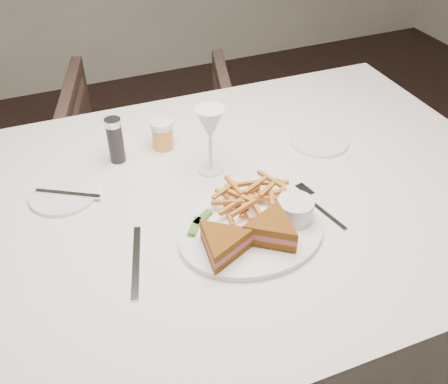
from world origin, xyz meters
TOP-DOWN VIEW (x-y plane):
  - table at (-0.14, 0.24)m, footprint 1.54×1.05m
  - chair_far at (-0.07, 1.15)m, footprint 0.81×0.78m
  - table_setting at (-0.13, 0.18)m, footprint 0.84×0.60m

SIDE VIEW (x-z plane):
  - chair_far at x=-0.07m, z-range 0.00..0.68m
  - table at x=-0.14m, z-range 0.00..0.75m
  - table_setting at x=-0.13m, z-range 0.70..0.88m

